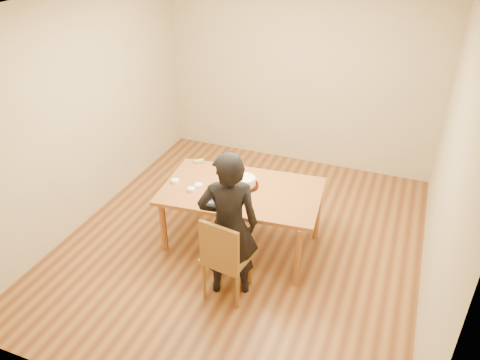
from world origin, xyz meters
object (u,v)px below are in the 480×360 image
(dining_table, at_px, (242,191))
(cake, at_px, (245,181))
(dining_chair, at_px, (227,257))
(cake_plate, at_px, (245,185))
(person, at_px, (229,226))

(dining_table, bearing_deg, cake, 81.49)
(dining_chair, xyz_separation_m, cake_plate, (-0.15, 0.85, 0.31))
(cake_plate, height_order, person, person)
(dining_chair, height_order, cake_plate, cake_plate)
(cake_plate, xyz_separation_m, cake, (0.00, 0.00, 0.05))
(dining_table, distance_m, dining_chair, 0.84)
(cake, height_order, person, person)
(dining_chair, bearing_deg, person, 98.73)
(dining_table, height_order, cake_plate, cake_plate)
(dining_chair, height_order, person, person)
(cake_plate, relative_size, person, 0.20)
(dining_table, xyz_separation_m, cake, (0.00, 0.08, 0.08))
(dining_table, height_order, cake, cake)
(dining_chair, distance_m, person, 0.35)
(dining_chair, distance_m, cake, 0.94)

